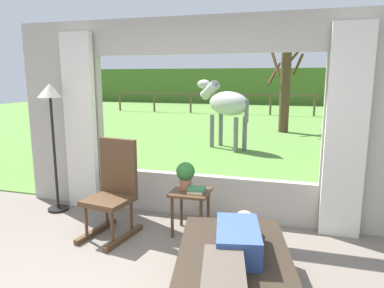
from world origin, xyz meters
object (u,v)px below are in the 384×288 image
object	(u,v)px
rocking_chair	(114,189)
book_stack	(196,190)
horse	(226,104)
pasture_tree	(285,85)
recliner_sofa	(234,285)
side_table	(191,198)
floor_lamp_left	(51,109)
potted_plant	(186,174)
reclining_person	(234,252)

from	to	relation	value
rocking_chair	book_stack	world-z (taller)	rocking_chair
horse	pasture_tree	size ratio (longest dim) A/B	0.56
recliner_sofa	side_table	distance (m)	1.48
side_table	floor_lamp_left	bearing A→B (deg)	174.47
floor_lamp_left	pasture_tree	size ratio (longest dim) A/B	0.57
side_table	pasture_tree	distance (m)	8.38
side_table	horse	xyz separation A→B (m)	(-0.55, 5.01, 0.73)
potted_plant	book_stack	xyz separation A→B (m)	(0.16, -0.11, -0.15)
potted_plant	floor_lamp_left	xyz separation A→B (m)	(-1.89, 0.13, 0.70)
floor_lamp_left	potted_plant	bearing A→B (deg)	-3.96
recliner_sofa	rocking_chair	xyz separation A→B (m)	(-1.57, 1.00, 0.33)
reclining_person	rocking_chair	distance (m)	1.89
book_stack	horse	size ratio (longest dim) A/B	0.12
recliner_sofa	reclining_person	size ratio (longest dim) A/B	1.29
side_table	pasture_tree	size ratio (longest dim) A/B	0.17
floor_lamp_left	horse	xyz separation A→B (m)	(1.42, 4.82, -0.25)
recliner_sofa	pasture_tree	distance (m)	9.63
book_stack	recliner_sofa	bearing A→B (deg)	-62.13
pasture_tree	recliner_sofa	bearing A→B (deg)	-90.28
recliner_sofa	reclining_person	bearing A→B (deg)	-101.22
recliner_sofa	reclining_person	xyz separation A→B (m)	(-0.00, -0.05, 0.30)
rocking_chair	pasture_tree	world-z (taller)	pasture_tree
side_table	pasture_tree	xyz separation A→B (m)	(0.77, 8.27, 1.14)
rocking_chair	side_table	bearing A→B (deg)	26.19
side_table	horse	size ratio (longest dim) A/B	0.30
side_table	book_stack	bearing A→B (deg)	-32.76
recliner_sofa	pasture_tree	size ratio (longest dim) A/B	0.60
rocking_chair	pasture_tree	distance (m)	8.74
horse	floor_lamp_left	bearing A→B (deg)	-162.61
book_stack	pasture_tree	bearing A→B (deg)	85.27
horse	book_stack	bearing A→B (deg)	-139.04
recliner_sofa	potted_plant	bearing A→B (deg)	110.04
reclining_person	side_table	distance (m)	1.51
potted_plant	pasture_tree	size ratio (longest dim) A/B	0.10
potted_plant	recliner_sofa	bearing A→B (deg)	-58.75
pasture_tree	reclining_person	bearing A→B (deg)	-90.28
rocking_chair	potted_plant	distance (m)	0.85
potted_plant	floor_lamp_left	size ratio (longest dim) A/B	0.18
reclining_person	floor_lamp_left	distance (m)	3.21
recliner_sofa	reclining_person	distance (m)	0.31
pasture_tree	floor_lamp_left	bearing A→B (deg)	-108.77
reclining_person	potted_plant	world-z (taller)	potted_plant
pasture_tree	side_table	bearing A→B (deg)	-95.34
potted_plant	horse	distance (m)	5.00
recliner_sofa	potted_plant	world-z (taller)	potted_plant
recliner_sofa	horse	size ratio (longest dim) A/B	1.06
book_stack	floor_lamp_left	xyz separation A→B (m)	(-2.06, 0.25, 0.85)
horse	rocking_chair	bearing A→B (deg)	-149.41
potted_plant	rocking_chair	bearing A→B (deg)	-157.21
recliner_sofa	book_stack	xyz separation A→B (m)	(-0.64, 1.21, 0.33)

